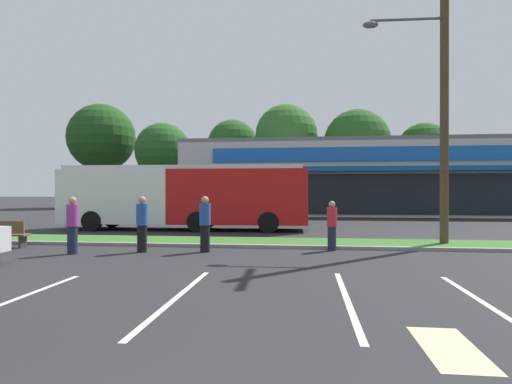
% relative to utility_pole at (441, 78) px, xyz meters
% --- Properties ---
extents(grass_median, '(56.00, 2.20, 0.12)m').
position_rel_utility_pole_xyz_m(grass_median, '(-5.71, 0.02, -5.98)').
color(grass_median, '#386B28').
rests_on(grass_median, ground_plane).
extents(curb_lip, '(56.00, 0.24, 0.12)m').
position_rel_utility_pole_xyz_m(curb_lip, '(-5.71, -1.20, -5.98)').
color(curb_lip, gray).
rests_on(curb_lip, ground_plane).
extents(parking_stripe_0, '(0.12, 4.80, 0.01)m').
position_rel_utility_pole_xyz_m(parking_stripe_0, '(-10.14, -8.89, -6.04)').
color(parking_stripe_0, silver).
rests_on(parking_stripe_0, ground_plane).
extents(parking_stripe_1, '(0.12, 4.80, 0.01)m').
position_rel_utility_pole_xyz_m(parking_stripe_1, '(-7.22, -8.10, -6.04)').
color(parking_stripe_1, silver).
rests_on(parking_stripe_1, ground_plane).
extents(parking_stripe_2, '(0.12, 4.80, 0.01)m').
position_rel_utility_pole_xyz_m(parking_stripe_2, '(-4.06, -7.85, -6.04)').
color(parking_stripe_2, silver).
rests_on(parking_stripe_2, ground_plane).
extents(parking_stripe_3, '(0.12, 4.80, 0.01)m').
position_rel_utility_pole_xyz_m(parking_stripe_3, '(-1.65, -7.99, -6.04)').
color(parking_stripe_3, silver).
rests_on(parking_stripe_3, ground_plane).
extents(lot_arrow, '(0.70, 1.60, 0.01)m').
position_rel_utility_pole_xyz_m(lot_arrow, '(-2.99, -10.17, -6.04)').
color(lot_arrow, beige).
rests_on(lot_arrow, ground_plane).
extents(storefront_building, '(28.23, 12.48, 6.04)m').
position_rel_utility_pole_xyz_m(storefront_building, '(-0.59, 21.59, -3.02)').
color(storefront_building, '#BCB7AD').
rests_on(storefront_building, ground_plane).
extents(tree_far_left, '(7.77, 7.77, 12.07)m').
position_rel_utility_pole_xyz_m(tree_far_left, '(-28.50, 31.08, 2.14)').
color(tree_far_left, '#473323').
rests_on(tree_far_left, ground_plane).
extents(tree_left, '(5.97, 5.97, 9.26)m').
position_rel_utility_pole_xyz_m(tree_left, '(-20.11, 28.18, 0.22)').
color(tree_left, '#473323').
rests_on(tree_left, ground_plane).
extents(tree_mid_left, '(5.73, 5.73, 10.12)m').
position_rel_utility_pole_xyz_m(tree_mid_left, '(-13.14, 32.03, 1.19)').
color(tree_mid_left, '#473323').
rests_on(tree_mid_left, ground_plane).
extents(tree_mid, '(6.70, 6.70, 11.26)m').
position_rel_utility_pole_xyz_m(tree_mid, '(-6.87, 29.65, 1.85)').
color(tree_mid, '#473323').
rests_on(tree_mid, ground_plane).
extents(tree_mid_right, '(6.86, 6.86, 10.44)m').
position_rel_utility_pole_xyz_m(tree_mid_right, '(0.53, 29.06, 0.96)').
color(tree_mid_right, '#473323').
rests_on(tree_mid_right, ground_plane).
extents(tree_right, '(5.64, 5.64, 9.02)m').
position_rel_utility_pole_xyz_m(tree_right, '(7.46, 29.81, 0.14)').
color(tree_right, '#473323').
rests_on(tree_right, ground_plane).
extents(utility_pole, '(3.03, 2.40, 11.37)m').
position_rel_utility_pole_xyz_m(utility_pole, '(0.00, 0.00, 0.00)').
color(utility_pole, '#4C3826').
rests_on(utility_pole, ground_plane).
extents(city_bus, '(12.53, 2.94, 3.25)m').
position_rel_utility_pole_xyz_m(city_bus, '(-10.93, 5.13, -4.27)').
color(city_bus, '#B71414').
rests_on(city_bus, ground_plane).
extents(bus_stop_bench, '(1.60, 0.45, 0.95)m').
position_rel_utility_pole_xyz_m(bus_stop_bench, '(-15.27, -2.15, -5.54)').
color(bus_stop_bench, brown).
rests_on(bus_stop_bench, ground_plane).
extents(pedestrian_near_bench, '(0.37, 0.37, 1.82)m').
position_rel_utility_pole_xyz_m(pedestrian_near_bench, '(-8.07, -2.34, -5.12)').
color(pedestrian_near_bench, black).
rests_on(pedestrian_near_bench, ground_plane).
extents(pedestrian_by_pole, '(0.33, 0.33, 1.66)m').
position_rel_utility_pole_xyz_m(pedestrian_by_pole, '(-3.94, -1.51, -5.21)').
color(pedestrian_by_pole, '#1E2338').
rests_on(pedestrian_by_pole, ground_plane).
extents(pedestrian_mid, '(0.37, 0.37, 1.82)m').
position_rel_utility_pole_xyz_m(pedestrian_mid, '(-10.10, -2.61, -5.12)').
color(pedestrian_mid, black).
rests_on(pedestrian_mid, ground_plane).
extents(pedestrian_far, '(0.37, 0.37, 1.81)m').
position_rel_utility_pole_xyz_m(pedestrian_far, '(-12.13, -3.25, -5.13)').
color(pedestrian_far, '#1E2338').
rests_on(pedestrian_far, ground_plane).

